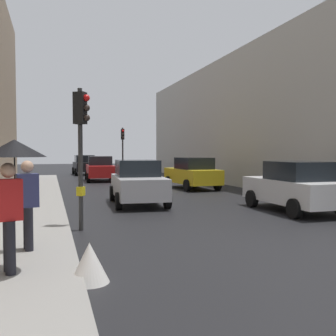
{
  "coord_description": "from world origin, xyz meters",
  "views": [
    {
      "loc": [
        -5.55,
        -7.4,
        2.11
      ],
      "look_at": [
        -0.78,
        8.32,
        1.4
      ],
      "focal_mm": 41.63,
      "sensor_mm": 36.0,
      "label": 1
    }
  ],
  "objects_px": {
    "pedestrian_with_grey_backpack": "(25,200)",
    "warning_sign_triangle": "(90,263)",
    "car_white_compact": "(295,187)",
    "traffic_light_near_right": "(81,133)",
    "car_dark_suv": "(85,165)",
    "traffic_light_far_median": "(123,143)",
    "car_silver_hatchback": "(138,182)",
    "car_red_sedan": "(100,169)",
    "car_yellow_taxi": "(193,173)",
    "pedestrian_with_umbrella": "(13,168)"
  },
  "relations": [
    {
      "from": "traffic_light_near_right",
      "to": "pedestrian_with_grey_backpack",
      "type": "distance_m",
      "value": 3.09
    },
    {
      "from": "car_silver_hatchback",
      "to": "car_yellow_taxi",
      "type": "distance_m",
      "value": 6.91
    },
    {
      "from": "traffic_light_far_median",
      "to": "pedestrian_with_grey_backpack",
      "type": "height_order",
      "value": "traffic_light_far_median"
    },
    {
      "from": "warning_sign_triangle",
      "to": "traffic_light_near_right",
      "type": "bearing_deg",
      "value": 87.23
    },
    {
      "from": "car_yellow_taxi",
      "to": "pedestrian_with_umbrella",
      "type": "distance_m",
      "value": 16.2
    },
    {
      "from": "pedestrian_with_grey_backpack",
      "to": "car_silver_hatchback",
      "type": "bearing_deg",
      "value": 61.65
    },
    {
      "from": "pedestrian_with_grey_backpack",
      "to": "warning_sign_triangle",
      "type": "bearing_deg",
      "value": -59.83
    },
    {
      "from": "car_silver_hatchback",
      "to": "warning_sign_triangle",
      "type": "xyz_separation_m",
      "value": [
        -2.76,
        -8.9,
        -0.55
      ]
    },
    {
      "from": "car_yellow_taxi",
      "to": "car_dark_suv",
      "type": "relative_size",
      "value": 1.02
    },
    {
      "from": "car_yellow_taxi",
      "to": "pedestrian_with_umbrella",
      "type": "height_order",
      "value": "pedestrian_with_umbrella"
    },
    {
      "from": "car_silver_hatchback",
      "to": "pedestrian_with_umbrella",
      "type": "distance_m",
      "value": 9.43
    },
    {
      "from": "car_yellow_taxi",
      "to": "warning_sign_triangle",
      "type": "bearing_deg",
      "value": -116.43
    },
    {
      "from": "car_red_sedan",
      "to": "pedestrian_with_umbrella",
      "type": "height_order",
      "value": "pedestrian_with_umbrella"
    },
    {
      "from": "pedestrian_with_grey_backpack",
      "to": "warning_sign_triangle",
      "type": "relative_size",
      "value": 2.72
    },
    {
      "from": "traffic_light_far_median",
      "to": "pedestrian_with_grey_backpack",
      "type": "bearing_deg",
      "value": -104.94
    },
    {
      "from": "traffic_light_far_median",
      "to": "car_silver_hatchback",
      "type": "height_order",
      "value": "traffic_light_far_median"
    },
    {
      "from": "car_silver_hatchback",
      "to": "car_white_compact",
      "type": "relative_size",
      "value": 1.03
    },
    {
      "from": "car_silver_hatchback",
      "to": "car_dark_suv",
      "type": "relative_size",
      "value": 1.02
    },
    {
      "from": "warning_sign_triangle",
      "to": "car_dark_suv",
      "type": "bearing_deg",
      "value": 85.35
    },
    {
      "from": "warning_sign_triangle",
      "to": "car_white_compact",
      "type": "bearing_deg",
      "value": 35.51
    },
    {
      "from": "car_red_sedan",
      "to": "car_white_compact",
      "type": "relative_size",
      "value": 1.02
    },
    {
      "from": "car_red_sedan",
      "to": "warning_sign_triangle",
      "type": "height_order",
      "value": "car_red_sedan"
    },
    {
      "from": "traffic_light_near_right",
      "to": "traffic_light_far_median",
      "type": "bearing_deg",
      "value": 76.72
    },
    {
      "from": "traffic_light_far_median",
      "to": "car_dark_suv",
      "type": "distance_m",
      "value": 6.12
    },
    {
      "from": "car_dark_suv",
      "to": "warning_sign_triangle",
      "type": "bearing_deg",
      "value": -94.65
    },
    {
      "from": "car_dark_suv",
      "to": "car_silver_hatchback",
      "type": "bearing_deg",
      "value": -89.03
    },
    {
      "from": "traffic_light_near_right",
      "to": "car_yellow_taxi",
      "type": "xyz_separation_m",
      "value": [
        6.89,
        10.03,
        -1.72
      ]
    },
    {
      "from": "traffic_light_far_median",
      "to": "car_silver_hatchback",
      "type": "relative_size",
      "value": 0.92
    },
    {
      "from": "car_silver_hatchback",
      "to": "pedestrian_with_umbrella",
      "type": "bearing_deg",
      "value": -114.69
    },
    {
      "from": "car_dark_suv",
      "to": "traffic_light_far_median",
      "type": "bearing_deg",
      "value": -64.16
    },
    {
      "from": "pedestrian_with_umbrella",
      "to": "warning_sign_triangle",
      "type": "distance_m",
      "value": 1.95
    },
    {
      "from": "car_white_compact",
      "to": "warning_sign_triangle",
      "type": "bearing_deg",
      "value": -144.49
    },
    {
      "from": "car_dark_suv",
      "to": "car_white_compact",
      "type": "xyz_separation_m",
      "value": [
        5.21,
        -24.16,
        0.0
      ]
    },
    {
      "from": "car_white_compact",
      "to": "pedestrian_with_grey_backpack",
      "type": "bearing_deg",
      "value": -157.41
    },
    {
      "from": "traffic_light_near_right",
      "to": "pedestrian_with_grey_backpack",
      "type": "bearing_deg",
      "value": -117.6
    },
    {
      "from": "car_yellow_taxi",
      "to": "car_dark_suv",
      "type": "bearing_deg",
      "value": 107.03
    },
    {
      "from": "pedestrian_with_grey_backpack",
      "to": "car_dark_suv",
      "type": "bearing_deg",
      "value": 82.88
    },
    {
      "from": "car_red_sedan",
      "to": "pedestrian_with_umbrella",
      "type": "bearing_deg",
      "value": -100.58
    },
    {
      "from": "car_silver_hatchback",
      "to": "car_red_sedan",
      "type": "height_order",
      "value": "same"
    },
    {
      "from": "car_dark_suv",
      "to": "pedestrian_with_umbrella",
      "type": "bearing_deg",
      "value": -96.96
    },
    {
      "from": "traffic_light_near_right",
      "to": "car_yellow_taxi",
      "type": "relative_size",
      "value": 0.87
    },
    {
      "from": "traffic_light_near_right",
      "to": "car_silver_hatchback",
      "type": "xyz_separation_m",
      "value": [
        2.55,
        4.65,
        -1.72
      ]
    },
    {
      "from": "traffic_light_far_median",
      "to": "warning_sign_triangle",
      "type": "distance_m",
      "value": 24.96
    },
    {
      "from": "car_red_sedan",
      "to": "warning_sign_triangle",
      "type": "xyz_separation_m",
      "value": [
        -2.82,
        -21.71,
        -0.55
      ]
    },
    {
      "from": "car_white_compact",
      "to": "warning_sign_triangle",
      "type": "xyz_separation_m",
      "value": [
        -7.62,
        -5.44,
        -0.55
      ]
    },
    {
      "from": "car_silver_hatchback",
      "to": "pedestrian_with_grey_backpack",
      "type": "distance_m",
      "value": 8.05
    },
    {
      "from": "traffic_light_near_right",
      "to": "car_dark_suv",
      "type": "xyz_separation_m",
      "value": [
        2.2,
        25.35,
        -1.72
      ]
    },
    {
      "from": "car_red_sedan",
      "to": "warning_sign_triangle",
      "type": "bearing_deg",
      "value": -97.41
    },
    {
      "from": "car_silver_hatchback",
      "to": "car_red_sedan",
      "type": "bearing_deg",
      "value": 89.7
    },
    {
      "from": "traffic_light_far_median",
      "to": "traffic_light_near_right",
      "type": "relative_size",
      "value": 1.06
    }
  ]
}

